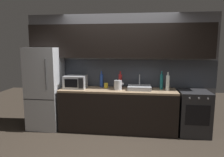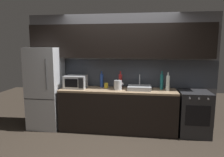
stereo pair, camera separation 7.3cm
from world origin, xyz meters
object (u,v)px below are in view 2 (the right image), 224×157
(kettle, at_px, (118,85))
(wine_bottle_teal, at_px, (162,82))
(mug_yellow, at_px, (106,86))
(wine_bottle_red, at_px, (120,81))
(oven_range, at_px, (194,113))
(wine_bottle_blue, at_px, (102,80))
(wine_bottle_clear, at_px, (168,83))
(refrigerator, at_px, (46,88))
(microwave, at_px, (76,82))

(kettle, bearing_deg, wine_bottle_teal, 10.83)
(mug_yellow, bearing_deg, wine_bottle_red, 6.70)
(oven_range, bearing_deg, wine_bottle_blue, 173.75)
(wine_bottle_clear, xyz_separation_m, mug_yellow, (-1.28, 0.09, -0.11))
(refrigerator, distance_m, wine_bottle_teal, 2.52)
(oven_range, height_order, wine_bottle_red, wine_bottle_red)
(wine_bottle_clear, bearing_deg, refrigerator, -179.79)
(microwave, xyz_separation_m, mug_yellow, (0.66, 0.08, -0.08))
(refrigerator, xyz_separation_m, wine_bottle_blue, (1.22, 0.21, 0.16))
(oven_range, bearing_deg, refrigerator, 179.98)
(wine_bottle_teal, relative_size, wine_bottle_clear, 1.02)
(oven_range, distance_m, mug_yellow, 1.89)
(refrigerator, height_order, oven_range, refrigerator)
(wine_bottle_teal, relative_size, wine_bottle_red, 1.04)
(oven_range, relative_size, mug_yellow, 8.23)
(refrigerator, height_order, wine_bottle_red, refrigerator)
(refrigerator, height_order, kettle, refrigerator)
(wine_bottle_clear, bearing_deg, wine_bottle_teal, 130.33)
(microwave, xyz_separation_m, wine_bottle_blue, (0.54, 0.19, 0.01))
(microwave, bearing_deg, wine_bottle_teal, 3.72)
(microwave, relative_size, wine_bottle_blue, 1.29)
(wine_bottle_blue, bearing_deg, refrigerator, -170.16)
(refrigerator, distance_m, kettle, 1.61)
(wine_bottle_red, xyz_separation_m, wine_bottle_clear, (0.98, -0.13, 0.00))
(microwave, distance_m, mug_yellow, 0.67)
(wine_bottle_blue, height_order, mug_yellow, wine_bottle_blue)
(oven_range, height_order, microwave, microwave)
(refrigerator, relative_size, wine_bottle_teal, 4.60)
(kettle, bearing_deg, mug_yellow, 153.26)
(wine_bottle_red, bearing_deg, mug_yellow, -173.30)
(microwave, xyz_separation_m, wine_bottle_teal, (1.83, 0.12, 0.03))
(microwave, bearing_deg, refrigerator, -178.45)
(wine_bottle_teal, bearing_deg, mug_yellow, -178.19)
(refrigerator, bearing_deg, wine_bottle_red, 4.74)
(microwave, height_order, wine_bottle_blue, wine_bottle_blue)
(kettle, distance_m, wine_bottle_teal, 0.92)
(wine_bottle_teal, height_order, wine_bottle_blue, wine_bottle_teal)
(refrigerator, xyz_separation_m, microwave, (0.68, 0.02, 0.15))
(oven_range, distance_m, wine_bottle_clear, 0.81)
(refrigerator, xyz_separation_m, wine_bottle_clear, (2.62, 0.01, 0.17))
(wine_bottle_red, relative_size, wine_bottle_clear, 0.97)
(wine_bottle_red, height_order, wine_bottle_clear, wine_bottle_clear)
(wine_bottle_teal, distance_m, wine_bottle_clear, 0.17)
(refrigerator, xyz_separation_m, wine_bottle_teal, (2.51, 0.14, 0.18))
(wine_bottle_blue, bearing_deg, wine_bottle_red, -10.06)
(oven_range, distance_m, kettle, 1.65)
(kettle, bearing_deg, microwave, 176.67)
(oven_range, distance_m, wine_bottle_blue, 2.04)
(microwave, height_order, kettle, microwave)
(wine_bottle_teal, height_order, wine_bottle_clear, wine_bottle_teal)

